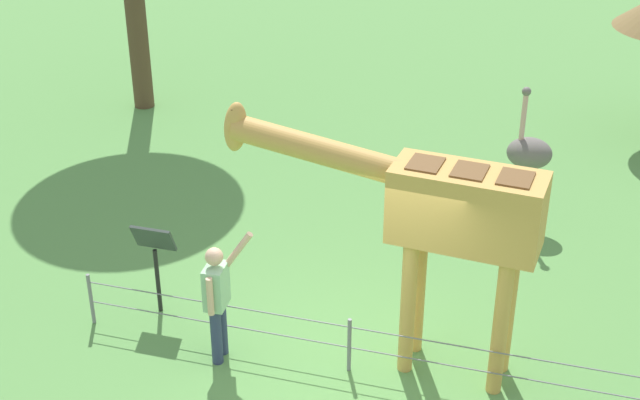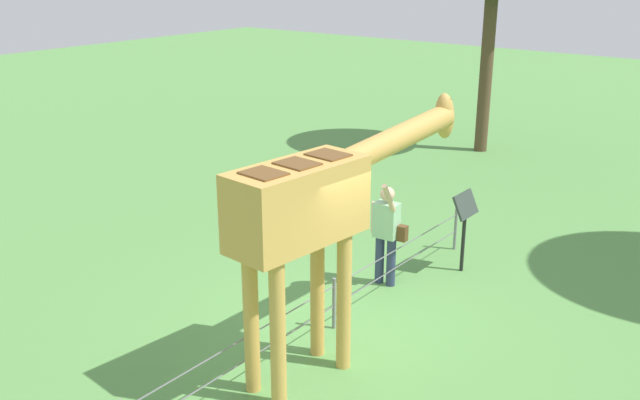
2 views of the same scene
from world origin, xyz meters
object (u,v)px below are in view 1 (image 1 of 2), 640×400
at_px(giraffe, 437,212).
at_px(visitor, 217,296).
at_px(ostrich, 529,153).
at_px(info_sign, 155,250).

bearing_deg(giraffe, visitor, 14.03).
height_order(visitor, ostrich, ostrich).
bearing_deg(ostrich, info_sign, 41.74).
height_order(giraffe, visitor, giraffe).
relative_size(giraffe, ostrich, 1.73).
xyz_separation_m(giraffe, info_sign, (3.66, -0.09, -1.17)).
distance_m(visitor, ostrich, 5.75).
distance_m(giraffe, visitor, 2.84).
bearing_deg(ostrich, giraffe, 78.74).
bearing_deg(ostrich, visitor, 54.92).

